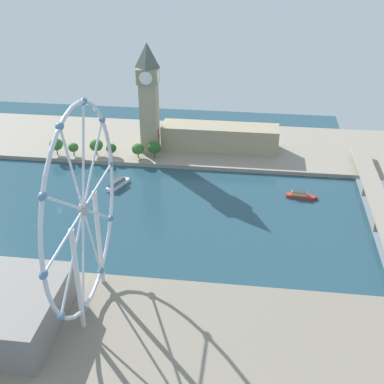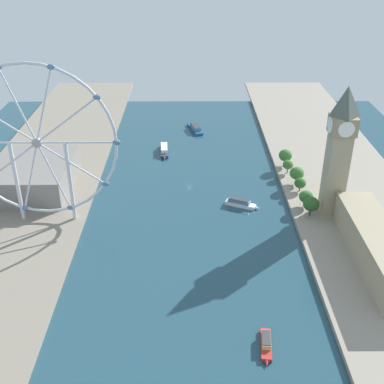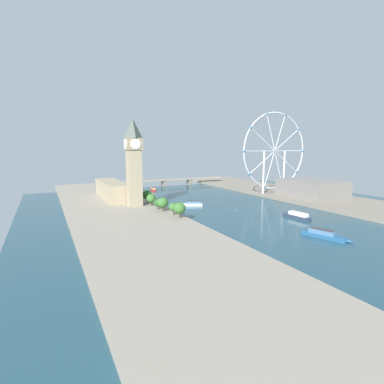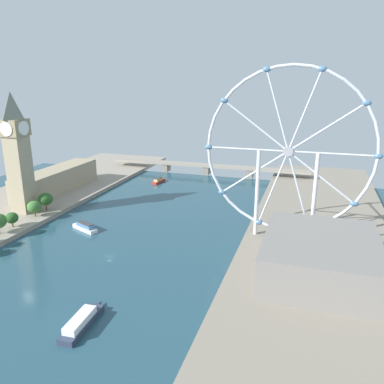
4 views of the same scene
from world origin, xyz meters
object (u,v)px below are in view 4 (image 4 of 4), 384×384
at_px(clock_tower, 17,152).
at_px(river_bridge, 207,167).
at_px(parliament_block, 57,180).
at_px(tour_boat_2, 159,181).
at_px(riverside_hall, 320,257).
at_px(tour_boat_0, 85,227).
at_px(ferris_wheel, 288,153).
at_px(tour_boat_1, 82,321).

xyz_separation_m(clock_tower, river_bridge, (92.52, 161.46, -39.11)).
distance_m(parliament_block, tour_boat_2, 92.49).
relative_size(riverside_hall, tour_boat_2, 2.94).
bearing_deg(riverside_hall, parliament_block, 157.63).
height_order(river_bridge, tour_boat_2, river_bridge).
xyz_separation_m(river_bridge, tour_boat_0, (-35.13, -173.60, -5.61)).
relative_size(clock_tower, parliament_block, 0.92).
distance_m(riverside_hall, tour_boat_0, 148.79).
bearing_deg(parliament_block, clock_tower, -78.28).
bearing_deg(tour_boat_0, parliament_block, -20.50).
bearing_deg(ferris_wheel, riverside_hall, -63.54).
distance_m(ferris_wheel, tour_boat_1, 140.42).
relative_size(ferris_wheel, tour_boat_0, 4.22).
relative_size(ferris_wheel, tour_boat_2, 4.52).
xyz_separation_m(tour_boat_1, tour_boat_2, (-55.96, 216.82, -0.44)).
height_order(ferris_wheel, tour_boat_0, ferris_wheel).
bearing_deg(parliament_block, tour_boat_2, 41.34).
xyz_separation_m(parliament_block, ferris_wheel, (194.00, -45.84, 42.53)).
relative_size(parliament_block, ferris_wheel, 0.91).
relative_size(clock_tower, tour_boat_1, 2.78).
xyz_separation_m(riverside_hall, tour_boat_1, (-90.34, -67.53, -10.39)).
relative_size(river_bridge, tour_boat_2, 9.28).
distance_m(river_bridge, tour_boat_1, 264.61).
xyz_separation_m(clock_tower, tour_boat_2, (57.79, 114.58, -45.14)).
relative_size(riverside_hall, tour_boat_0, 2.75).
xyz_separation_m(riverside_hall, river_bridge, (-111.57, 196.16, -4.81)).
relative_size(parliament_block, riverside_hall, 1.40).
bearing_deg(ferris_wheel, river_bridge, 120.48).
relative_size(clock_tower, river_bridge, 0.41).
relative_size(clock_tower, tour_boat_0, 3.54).
bearing_deg(river_bridge, tour_boat_0, -101.44).
bearing_deg(parliament_block, riverside_hall, -22.37).
bearing_deg(riverside_hall, clock_tower, 170.35).
relative_size(river_bridge, tour_boat_1, 6.82).
distance_m(parliament_block, tour_boat_0, 95.75).
distance_m(riverside_hall, tour_boat_2, 209.30).
bearing_deg(river_bridge, ferris_wheel, -59.52).
relative_size(ferris_wheel, tour_boat_1, 3.32).
xyz_separation_m(ferris_wheel, river_bridge, (-90.30, 153.40, -47.18)).
xyz_separation_m(ferris_wheel, riverside_hall, (21.28, -42.76, -42.37)).
bearing_deg(tour_boat_1, tour_boat_2, 11.38).
distance_m(clock_tower, river_bridge, 190.15).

